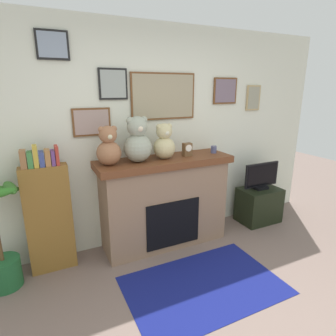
% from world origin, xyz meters
% --- Properties ---
extents(back_wall, '(5.20, 0.15, 2.60)m').
position_xyz_m(back_wall, '(0.00, 2.00, 1.31)').
color(back_wall, silver).
rests_on(back_wall, ground_plane).
extents(fireplace, '(1.61, 0.54, 1.09)m').
position_xyz_m(fireplace, '(0.13, 1.70, 0.55)').
color(fireplace, '#896A53').
rests_on(fireplace, ground_plane).
extents(bookshelf, '(0.45, 0.16, 1.36)m').
position_xyz_m(bookshelf, '(-1.17, 1.74, 0.62)').
color(bookshelf, brown).
rests_on(bookshelf, ground_plane).
extents(potted_plant, '(0.53, 0.55, 1.05)m').
position_xyz_m(potted_plant, '(-1.63, 1.63, 0.43)').
color(potted_plant, '#1E592D').
rests_on(potted_plant, ground_plane).
extents(tv_stand, '(0.57, 0.40, 0.50)m').
position_xyz_m(tv_stand, '(1.61, 1.64, 0.25)').
color(tv_stand, black).
rests_on(tv_stand, ground_plane).
extents(television, '(0.57, 0.14, 0.38)m').
position_xyz_m(television, '(1.61, 1.64, 0.68)').
color(television, black).
rests_on(television, tv_stand).
extents(area_rug, '(1.52, 0.99, 0.01)m').
position_xyz_m(area_rug, '(0.13, 0.78, 0.00)').
color(area_rug, navy).
rests_on(area_rug, ground_plane).
extents(candle_jar, '(0.07, 0.07, 0.09)m').
position_xyz_m(candle_jar, '(0.80, 1.68, 1.14)').
color(candle_jar, '#4C517A').
rests_on(candle_jar, fireplace).
extents(mantel_clock, '(0.10, 0.08, 0.16)m').
position_xyz_m(mantel_clock, '(0.42, 1.68, 1.17)').
color(mantel_clock, brown).
rests_on(mantel_clock, fireplace).
extents(teddy_bear_cream, '(0.26, 0.26, 0.42)m').
position_xyz_m(teddy_bear_cream, '(-0.52, 1.68, 1.28)').
color(teddy_bear_cream, '#986444').
rests_on(teddy_bear_cream, fireplace).
extents(teddy_bear_brown, '(0.31, 0.31, 0.50)m').
position_xyz_m(teddy_bear_brown, '(-0.20, 1.68, 1.32)').
color(teddy_bear_brown, '#989F8C').
rests_on(teddy_bear_brown, fireplace).
extents(teddy_bear_tan, '(0.25, 0.25, 0.41)m').
position_xyz_m(teddy_bear_tan, '(0.12, 1.68, 1.28)').
color(teddy_bear_tan, '#C4B786').
rests_on(teddy_bear_tan, fireplace).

